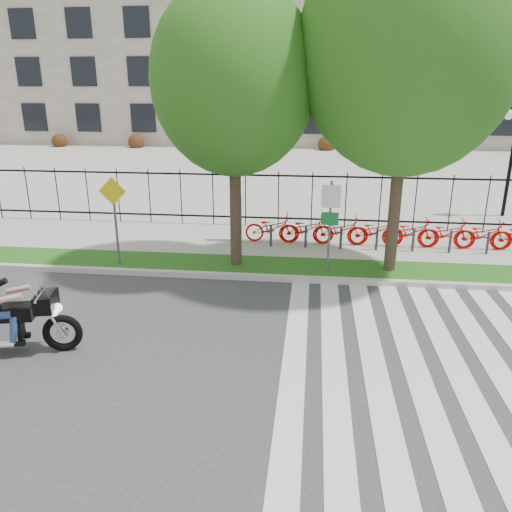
# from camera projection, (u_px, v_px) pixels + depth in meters

# --- Properties ---
(ground) EXTENTS (120.00, 120.00, 0.00)m
(ground) POSITION_uv_depth(u_px,v_px,m) (182.00, 353.00, 9.80)
(ground) COLOR #353537
(ground) RESTS_ON ground
(curb) EXTENTS (60.00, 0.20, 0.15)m
(curb) POSITION_uv_depth(u_px,v_px,m) (220.00, 276.00, 13.64)
(curb) COLOR #B8B4AD
(curb) RESTS_ON ground
(grass_verge) EXTENTS (60.00, 1.50, 0.15)m
(grass_verge) POSITION_uv_depth(u_px,v_px,m) (226.00, 265.00, 14.44)
(grass_verge) COLOR #1D4C13
(grass_verge) RESTS_ON ground
(sidewalk) EXTENTS (60.00, 3.50, 0.15)m
(sidewalk) POSITION_uv_depth(u_px,v_px,m) (239.00, 241.00, 16.79)
(sidewalk) COLOR #99958F
(sidewalk) RESTS_ON ground
(plaza) EXTENTS (80.00, 34.00, 0.10)m
(plaza) POSITION_uv_depth(u_px,v_px,m) (278.00, 165.00, 33.32)
(plaza) COLOR #99958F
(plaza) RESTS_ON ground
(crosswalk_stripes) EXTENTS (5.70, 8.00, 0.01)m
(crosswalk_stripes) POSITION_uv_depth(u_px,v_px,m) (435.00, 368.00, 9.27)
(crosswalk_stripes) COLOR silver
(crosswalk_stripes) RESTS_ON ground
(iron_fence) EXTENTS (30.00, 0.06, 2.00)m
(iron_fence) POSITION_uv_depth(u_px,v_px,m) (245.00, 198.00, 18.10)
(iron_fence) COLOR black
(iron_fence) RESTS_ON sidewalk
(office_building) EXTENTS (60.00, 21.90, 20.15)m
(office_building) POSITION_uv_depth(u_px,v_px,m) (294.00, 34.00, 48.90)
(office_building) COLOR gray
(office_building) RESTS_ON ground
(street_tree_1) EXTENTS (4.30, 4.30, 7.48)m
(street_tree_1) POSITION_uv_depth(u_px,v_px,m) (234.00, 80.00, 12.79)
(street_tree_1) COLOR #3B2E20
(street_tree_1) RESTS_ON grass_verge
(street_tree_2) EXTENTS (5.45, 5.45, 8.88)m
(street_tree_2) POSITION_uv_depth(u_px,v_px,m) (409.00, 47.00, 12.08)
(street_tree_2) COLOR #3B2E20
(street_tree_2) RESTS_ON grass_verge
(bike_share_station) EXTENTS (9.96, 0.85, 1.50)m
(bike_share_station) POSITION_uv_depth(u_px,v_px,m) (390.00, 232.00, 15.84)
(bike_share_station) COLOR #2D2D33
(bike_share_station) RESTS_ON sidewalk
(sign_pole_regulatory) EXTENTS (0.50, 0.09, 2.50)m
(sign_pole_regulatory) POSITION_uv_depth(u_px,v_px,m) (330.00, 215.00, 13.24)
(sign_pole_regulatory) COLOR #59595B
(sign_pole_regulatory) RESTS_ON grass_verge
(sign_pole_warning) EXTENTS (0.78, 0.09, 2.49)m
(sign_pole_warning) POSITION_uv_depth(u_px,v_px,m) (114.00, 209.00, 13.90)
(sign_pole_warning) COLOR #59595B
(sign_pole_warning) RESTS_ON grass_verge
(motorcycle_rider) EXTENTS (2.88, 1.21, 2.25)m
(motorcycle_rider) POSITION_uv_depth(u_px,v_px,m) (2.00, 319.00, 9.56)
(motorcycle_rider) COLOR black
(motorcycle_rider) RESTS_ON ground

